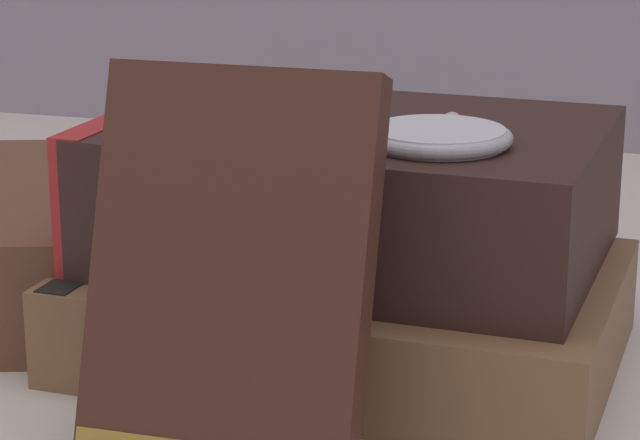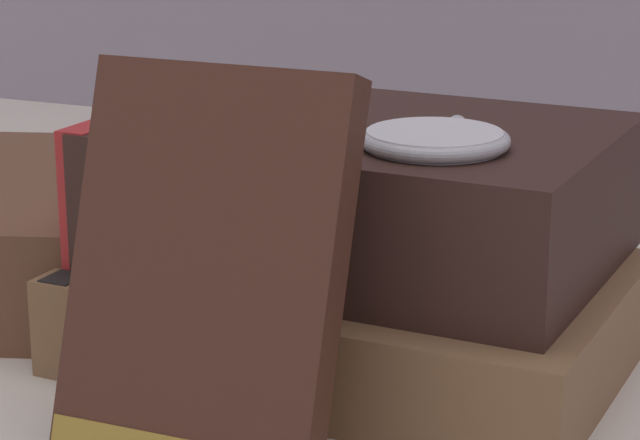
# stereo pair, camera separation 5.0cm
# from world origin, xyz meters

# --- Properties ---
(ground_plane) EXTENTS (3.00, 3.00, 0.00)m
(ground_plane) POSITION_xyz_m (0.00, 0.00, 0.00)
(ground_plane) COLOR beige
(book_flat_bottom) EXTENTS (0.20, 0.14, 0.04)m
(book_flat_bottom) POSITION_xyz_m (-0.00, 0.05, 0.02)
(book_flat_bottom) COLOR brown
(book_flat_bottom) RESTS_ON ground_plane
(book_flat_top) EXTENTS (0.18, 0.13, 0.05)m
(book_flat_top) POSITION_xyz_m (-0.01, 0.06, 0.06)
(book_flat_top) COLOR #331E19
(book_flat_top) RESTS_ON book_flat_bottom
(book_leaning_front) EXTENTS (0.08, 0.05, 0.12)m
(book_leaning_front) POSITION_xyz_m (-0.01, -0.04, 0.06)
(book_leaning_front) COLOR #422319
(book_leaning_front) RESTS_ON ground_plane
(pocket_watch) EXTENTS (0.05, 0.05, 0.01)m
(pocket_watch) POSITION_xyz_m (0.03, 0.04, 0.09)
(pocket_watch) COLOR silver
(pocket_watch) RESTS_ON book_flat_top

